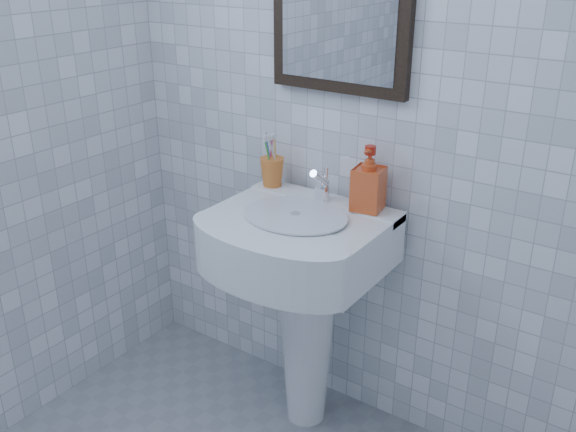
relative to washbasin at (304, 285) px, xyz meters
The scene contains 5 objects.
wall_back 0.72m from the washbasin, 45.33° to the left, with size 2.20×0.02×2.50m, color white.
washbasin is the anchor object (origin of this frame).
faucet 0.35m from the washbasin, 90.00° to the left, with size 0.05×0.11×0.13m.
toothbrush_cup 0.43m from the washbasin, 150.33° to the left, with size 0.09×0.09×0.10m, color orange, non-canonical shape.
soap_dispenser 0.44m from the washbasin, 37.28° to the left, with size 0.10×0.10×0.22m, color red.
Camera 1 is at (0.86, -0.67, 1.71)m, focal length 40.00 mm.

